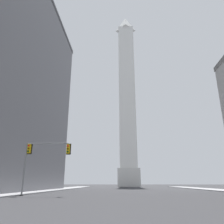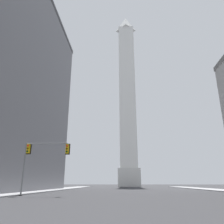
% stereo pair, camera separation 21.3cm
% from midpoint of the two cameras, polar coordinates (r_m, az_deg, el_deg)
% --- Properties ---
extents(sidewalk_left, '(5.00, 106.11, 0.15)m').
position_cam_midpoint_polar(sidewalk_left, '(35.76, -22.36, -18.91)').
color(sidewalk_left, gray).
rests_on(sidewalk_left, ground_plane).
extents(obelisk, '(8.61, 8.61, 79.48)m').
position_cam_midpoint_polar(obelisk, '(96.42, 4.06, 4.40)').
color(obelisk, silver).
rests_on(obelisk, ground_plane).
extents(traffic_light_mid_left, '(5.63, 0.52, 6.12)m').
position_cam_midpoint_polar(traffic_light_mid_left, '(28.31, -18.08, -10.54)').
color(traffic_light_mid_left, slate).
rests_on(traffic_light_mid_left, ground_plane).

